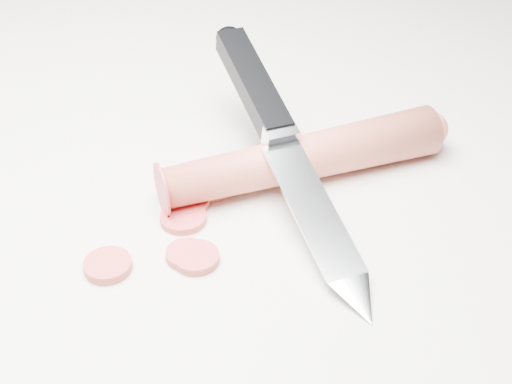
% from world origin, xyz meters
% --- Properties ---
extents(ground, '(2.40, 2.40, 0.00)m').
position_xyz_m(ground, '(0.00, 0.00, 0.00)').
color(ground, silver).
rests_on(ground, ground).
extents(carrot, '(0.19, 0.17, 0.03)m').
position_xyz_m(carrot, '(0.07, 0.04, 0.02)').
color(carrot, '#C8533E').
rests_on(carrot, ground).
extents(carrot_slice_0, '(0.04, 0.04, 0.01)m').
position_xyz_m(carrot_slice_0, '(0.00, -0.02, 0.00)').
color(carrot_slice_0, '#CC363A').
rests_on(carrot_slice_0, ground).
extents(carrot_slice_1, '(0.03, 0.03, 0.01)m').
position_xyz_m(carrot_slice_1, '(-0.02, -0.10, 0.00)').
color(carrot_slice_1, '#CC363A').
rests_on(carrot_slice_1, ground).
extents(carrot_slice_2, '(0.03, 0.03, 0.01)m').
position_xyz_m(carrot_slice_2, '(0.03, -0.07, 0.00)').
color(carrot_slice_2, '#CC363A').
rests_on(carrot_slice_2, ground).
extents(carrot_slice_3, '(0.03, 0.03, 0.01)m').
position_xyz_m(carrot_slice_3, '(0.03, -0.08, 0.00)').
color(carrot_slice_3, '#CC363A').
rests_on(carrot_slice_3, ground).
extents(carrot_slice_4, '(0.04, 0.04, 0.01)m').
position_xyz_m(carrot_slice_4, '(0.01, 0.00, 0.00)').
color(carrot_slice_4, '#CC363A').
rests_on(carrot_slice_4, ground).
extents(carrot_slice_5, '(0.03, 0.03, 0.01)m').
position_xyz_m(carrot_slice_5, '(0.01, -0.04, 0.00)').
color(carrot_slice_5, '#CC363A').
rests_on(carrot_slice_5, ground).
extents(kitchen_knife, '(0.21, 0.23, 0.08)m').
position_xyz_m(kitchen_knife, '(0.07, 0.02, 0.04)').
color(kitchen_knife, silver).
rests_on(kitchen_knife, ground).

